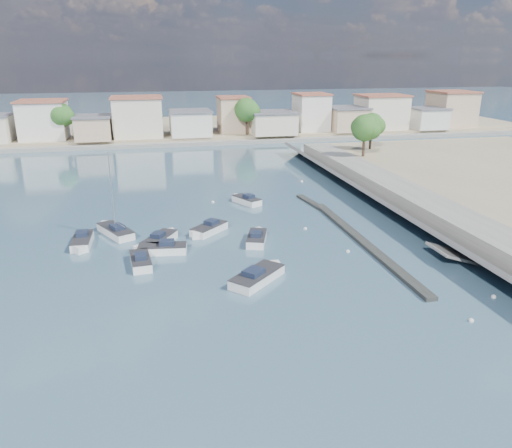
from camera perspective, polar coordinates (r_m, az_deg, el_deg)
The scene contains 17 objects.
ground at distance 76.80m, azimuth -1.94°, elevation 5.25°, with size 400.00×400.00×0.00m, color #315263.
seawall_walkway at distance 58.91m, azimuth 21.17°, elevation 0.67°, with size 5.00×90.00×1.80m, color slate.
breakwater at distance 53.47m, azimuth 10.80°, elevation -0.96°, with size 2.00×31.02×0.35m.
far_shore_land at distance 127.35m, azimuth -6.31°, elevation 10.85°, with size 160.00×40.00×1.40m, color gray.
far_shore_quay at distance 106.77m, azimuth -5.03°, elevation 9.22°, with size 160.00×2.50×0.80m, color slate.
far_town at distance 113.75m, azimuth -0.02°, elevation 12.18°, with size 113.01×12.80×8.35m.
shore_trees at distance 104.55m, azimuth -0.26°, elevation 12.31°, with size 74.56×38.32×7.92m.
motorboat_a at distance 46.11m, azimuth -13.08°, elevation -4.09°, with size 2.04×4.74×1.48m.
motorboat_b at distance 50.33m, azimuth 0.12°, elevation -1.62°, with size 2.97×4.83×1.48m.
motorboat_c at distance 48.31m, azimuth -10.93°, elevation -2.86°, with size 5.13×2.31×1.48m.
motorboat_d at distance 52.94m, azimuth -5.55°, elevation -0.67°, with size 4.40×4.40×1.48m.
motorboat_e at distance 50.99m, azimuth -10.73°, elevation -1.69°, with size 3.70×4.63×1.48m.
motorboat_f at distance 63.53m, azimuth -1.20°, elevation 2.73°, with size 3.39×4.50×1.48m.
motorboat_g at distance 52.14m, azimuth -19.26°, elevation -1.98°, with size 1.85×5.12×1.48m.
motorboat_h at distance 41.88m, azimuth 0.36°, elevation -5.96°, with size 5.40×5.27×1.48m.
sailboat at distance 54.42m, azimuth -15.87°, elevation -0.73°, with size 4.12×5.72×9.00m.
mooring_buoys at distance 52.95m, azimuth 8.91°, elevation -1.19°, with size 18.16×42.34×0.39m.
Camera 1 is at (-13.49, -33.47, 17.85)m, focal length 35.00 mm.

